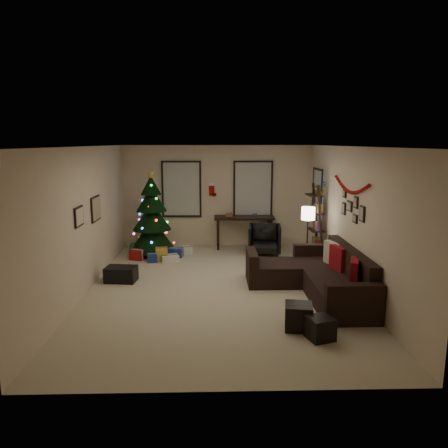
% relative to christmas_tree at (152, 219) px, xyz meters
% --- Properties ---
extents(floor, '(7.00, 7.00, 0.00)m').
position_rel_christmas_tree_xyz_m(floor, '(1.63, -2.59, -0.89)').
color(floor, beige).
rests_on(floor, ground).
extents(ceiling, '(7.00, 7.00, 0.00)m').
position_rel_christmas_tree_xyz_m(ceiling, '(1.63, -2.59, 1.81)').
color(ceiling, white).
rests_on(ceiling, floor).
extents(wall_back, '(5.00, 0.00, 5.00)m').
position_rel_christmas_tree_xyz_m(wall_back, '(1.63, 0.91, 0.46)').
color(wall_back, beige).
rests_on(wall_back, floor).
extents(wall_front, '(5.00, 0.00, 5.00)m').
position_rel_christmas_tree_xyz_m(wall_front, '(1.63, -6.09, 0.46)').
color(wall_front, beige).
rests_on(wall_front, floor).
extents(wall_left, '(0.00, 7.00, 7.00)m').
position_rel_christmas_tree_xyz_m(wall_left, '(-0.87, -2.59, 0.46)').
color(wall_left, beige).
rests_on(wall_left, floor).
extents(wall_right, '(0.00, 7.00, 7.00)m').
position_rel_christmas_tree_xyz_m(wall_right, '(4.13, -2.59, 0.46)').
color(wall_right, beige).
rests_on(wall_right, floor).
extents(window_back_left, '(1.05, 0.06, 1.50)m').
position_rel_christmas_tree_xyz_m(window_back_left, '(0.68, 0.88, 0.66)').
color(window_back_left, '#728CB2').
rests_on(window_back_left, wall_back).
extents(window_back_right, '(1.05, 0.06, 1.50)m').
position_rel_christmas_tree_xyz_m(window_back_right, '(2.58, 0.88, 0.66)').
color(window_back_right, '#728CB2').
rests_on(window_back_right, wall_back).
extents(window_right_wall, '(0.06, 0.90, 1.30)m').
position_rel_christmas_tree_xyz_m(window_right_wall, '(4.10, -0.04, 0.61)').
color(window_right_wall, '#728CB2').
rests_on(window_right_wall, wall_right).
extents(christmas_tree, '(1.16, 1.16, 2.16)m').
position_rel_christmas_tree_xyz_m(christmas_tree, '(0.00, 0.00, 0.00)').
color(christmas_tree, black).
rests_on(christmas_tree, floor).
extents(presents, '(1.50, 1.01, 0.30)m').
position_rel_christmas_tree_xyz_m(presents, '(0.22, -0.36, -0.78)').
color(presents, navy).
rests_on(presents, floor).
extents(sofa, '(1.92, 2.79, 0.88)m').
position_rel_christmas_tree_xyz_m(sofa, '(3.47, -2.86, -0.61)').
color(sofa, black).
rests_on(sofa, floor).
extents(pillow_red_a, '(0.27, 0.48, 0.47)m').
position_rel_christmas_tree_xyz_m(pillow_red_a, '(3.84, -3.74, -0.25)').
color(pillow_red_a, maroon).
rests_on(pillow_red_a, sofa).
extents(pillow_red_b, '(0.22, 0.46, 0.45)m').
position_rel_christmas_tree_xyz_m(pillow_red_b, '(3.84, -2.81, -0.25)').
color(pillow_red_b, maroon).
rests_on(pillow_red_b, sofa).
extents(pillow_cream, '(0.26, 0.48, 0.46)m').
position_rel_christmas_tree_xyz_m(pillow_cream, '(3.84, -2.44, -0.26)').
color(pillow_cream, beige).
rests_on(pillow_cream, sofa).
extents(ottoman_near, '(0.46, 0.46, 0.38)m').
position_rel_christmas_tree_xyz_m(ottoman_near, '(2.79, -4.45, -0.70)').
color(ottoman_near, black).
rests_on(ottoman_near, floor).
extents(ottoman_far, '(0.43, 0.43, 0.33)m').
position_rel_christmas_tree_xyz_m(ottoman_far, '(3.03, -4.80, -0.73)').
color(ottoman_far, black).
rests_on(ottoman_far, floor).
extents(desk, '(1.58, 0.56, 0.85)m').
position_rel_christmas_tree_xyz_m(desk, '(2.34, 0.63, -0.14)').
color(desk, black).
rests_on(desk, floor).
extents(desk_chair, '(0.80, 0.76, 0.75)m').
position_rel_christmas_tree_xyz_m(desk_chair, '(2.81, -0.02, -0.52)').
color(desk_chair, black).
rests_on(desk_chair, floor).
extents(bookshelf, '(0.30, 0.54, 1.84)m').
position_rel_christmas_tree_xyz_m(bookshelf, '(3.93, -0.78, -0.00)').
color(bookshelf, black).
rests_on(bookshelf, floor).
extents(potted_plant, '(0.53, 0.52, 0.45)m').
position_rel_christmas_tree_xyz_m(potted_plant, '(3.93, -0.87, 0.90)').
color(potted_plant, '#4C4C4C').
rests_on(potted_plant, bookshelf).
extents(floor_lamp, '(0.29, 0.29, 1.39)m').
position_rel_christmas_tree_xyz_m(floor_lamp, '(3.58, -1.36, 0.27)').
color(floor_lamp, black).
rests_on(floor_lamp, floor).
extents(art_map, '(0.04, 0.60, 0.50)m').
position_rel_christmas_tree_xyz_m(art_map, '(-0.85, -1.91, 0.57)').
color(art_map, black).
rests_on(art_map, wall_left).
extents(art_abstract, '(0.04, 0.45, 0.35)m').
position_rel_christmas_tree_xyz_m(art_abstract, '(-0.85, -3.02, 0.60)').
color(art_abstract, black).
rests_on(art_abstract, wall_left).
extents(gallery, '(0.03, 1.25, 0.54)m').
position_rel_christmas_tree_xyz_m(gallery, '(4.11, -2.67, 0.68)').
color(gallery, black).
rests_on(gallery, wall_right).
extents(garland, '(0.08, 1.90, 0.30)m').
position_rel_christmas_tree_xyz_m(garland, '(4.08, -2.57, 1.08)').
color(garland, '#A5140C').
rests_on(garland, wall_right).
extents(stocking_left, '(0.20, 0.05, 0.36)m').
position_rel_christmas_tree_xyz_m(stocking_left, '(1.49, 0.87, 0.66)').
color(stocking_left, '#990F0C').
rests_on(stocking_left, wall_back).
extents(stocking_right, '(0.20, 0.05, 0.36)m').
position_rel_christmas_tree_xyz_m(stocking_right, '(1.82, 0.96, 0.61)').
color(stocking_right, '#990F0C').
rests_on(stocking_right, wall_back).
extents(storage_bin, '(0.65, 0.47, 0.30)m').
position_rel_christmas_tree_xyz_m(storage_bin, '(-0.35, -2.12, -0.74)').
color(storage_bin, black).
rests_on(storage_bin, floor).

